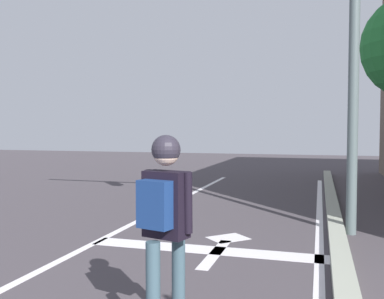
% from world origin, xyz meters
% --- Properties ---
extents(lane_line_center, '(0.12, 20.00, 0.01)m').
position_xyz_m(lane_line_center, '(-0.40, 6.00, 0.00)').
color(lane_line_center, silver).
rests_on(lane_line_center, ground).
extents(lane_line_curbside, '(0.12, 20.00, 0.01)m').
position_xyz_m(lane_line_curbside, '(2.72, 6.00, 0.00)').
color(lane_line_curbside, silver).
rests_on(lane_line_curbside, ground).
extents(stop_bar, '(3.28, 0.40, 0.01)m').
position_xyz_m(stop_bar, '(1.23, 7.30, 0.00)').
color(stop_bar, silver).
rests_on(stop_bar, ground).
extents(lane_arrow_stem, '(0.16, 1.40, 0.01)m').
position_xyz_m(lane_arrow_stem, '(1.40, 7.15, 0.00)').
color(lane_arrow_stem, silver).
rests_on(lane_arrow_stem, ground).
extents(lane_arrow_head, '(0.71, 0.71, 0.01)m').
position_xyz_m(lane_arrow_head, '(1.40, 8.00, 0.00)').
color(lane_arrow_head, silver).
rests_on(lane_arrow_head, ground).
extents(curb_strip, '(0.24, 24.00, 0.14)m').
position_xyz_m(curb_strip, '(2.97, 6.00, 0.07)').
color(curb_strip, '#9A9E8F').
rests_on(curb_strip, ground).
extents(skater, '(0.42, 0.59, 1.53)m').
position_xyz_m(skater, '(1.56, 4.76, 1.03)').
color(skater, '#39525E').
rests_on(skater, skateboard).
extents(traffic_signal_mast, '(4.42, 0.34, 4.94)m').
position_xyz_m(traffic_signal_mast, '(2.20, 8.80, 3.44)').
color(traffic_signal_mast, '#526162').
rests_on(traffic_signal_mast, ground).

